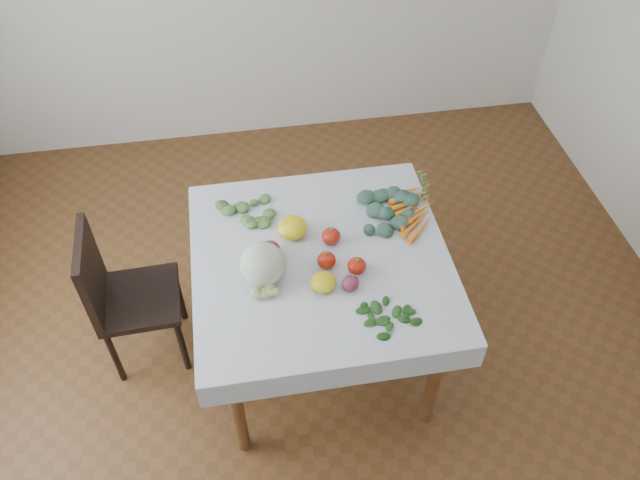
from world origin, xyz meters
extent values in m
plane|color=brown|center=(0.00, 0.00, 0.00)|extent=(4.00, 4.00, 0.00)
cube|color=brown|center=(0.00, 0.00, 0.73)|extent=(1.00, 1.00, 0.04)
cylinder|color=brown|center=(-0.44, -0.44, 0.35)|extent=(0.06, 0.06, 0.71)
cylinder|color=brown|center=(0.44, -0.44, 0.35)|extent=(0.06, 0.06, 0.71)
cylinder|color=brown|center=(-0.44, 0.44, 0.35)|extent=(0.06, 0.06, 0.71)
cylinder|color=brown|center=(0.44, 0.44, 0.35)|extent=(0.06, 0.06, 0.71)
cube|color=white|center=(0.00, 0.00, 0.75)|extent=(1.12, 1.12, 0.01)
cube|color=black|center=(-0.86, 0.19, 0.41)|extent=(0.39, 0.39, 0.04)
cube|color=black|center=(-1.03, 0.18, 0.63)|extent=(0.05, 0.38, 0.42)
cylinder|color=black|center=(-1.02, 0.02, 0.19)|extent=(0.03, 0.03, 0.39)
cylinder|color=black|center=(-0.69, 0.03, 0.19)|extent=(0.03, 0.03, 0.39)
cylinder|color=black|center=(-1.03, 0.34, 0.19)|extent=(0.03, 0.03, 0.39)
cylinder|color=black|center=(-0.70, 0.36, 0.19)|extent=(0.03, 0.03, 0.39)
ellipsoid|color=beige|center=(-0.26, -0.07, 0.84)|extent=(0.24, 0.24, 0.17)
ellipsoid|color=#A91C0B|center=(0.02, -0.05, 0.79)|extent=(0.08, 0.08, 0.07)
ellipsoid|color=#A91C0B|center=(-0.11, 0.14, 0.79)|extent=(0.08, 0.08, 0.06)
ellipsoid|color=#A91C0B|center=(0.06, 0.09, 0.79)|extent=(0.09, 0.09, 0.07)
ellipsoid|color=#A91C0B|center=(0.14, -0.10, 0.79)|extent=(0.11, 0.11, 0.07)
ellipsoid|color=yellow|center=(-0.10, 0.16, 0.80)|extent=(0.14, 0.14, 0.09)
ellipsoid|color=yellow|center=(-0.02, -0.17, 0.79)|extent=(0.12, 0.12, 0.07)
ellipsoid|color=#5A1940|center=(-0.22, 0.05, 0.79)|extent=(0.11, 0.11, 0.08)
ellipsoid|color=#5A1940|center=(0.09, -0.19, 0.79)|extent=(0.08, 0.08, 0.06)
ellipsoid|color=#C4CF77|center=(-0.24, -0.15, 0.78)|extent=(0.04, 0.04, 0.04)
ellipsoid|color=#C4CF77|center=(-0.26, -0.14, 0.78)|extent=(0.04, 0.04, 0.04)
ellipsoid|color=#C4CF77|center=(-0.24, -0.17, 0.78)|extent=(0.04, 0.04, 0.04)
ellipsoid|color=#C4CF77|center=(-0.22, -0.13, 0.78)|extent=(0.04, 0.04, 0.04)
ellipsoid|color=#C4CF77|center=(-0.29, -0.15, 0.78)|extent=(0.04, 0.04, 0.04)
ellipsoid|color=#C4CF77|center=(-0.20, -0.17, 0.78)|extent=(0.04, 0.04, 0.04)
ellipsoid|color=#C4CF77|center=(-0.26, -0.11, 0.78)|extent=(0.04, 0.04, 0.04)
cone|color=orange|center=(0.48, 0.34, 0.77)|extent=(0.23, 0.07, 0.03)
cone|color=orange|center=(0.48, 0.30, 0.77)|extent=(0.22, 0.09, 0.03)
cone|color=orange|center=(0.48, 0.27, 0.77)|extent=(0.22, 0.11, 0.03)
cone|color=orange|center=(0.48, 0.23, 0.77)|extent=(0.22, 0.12, 0.03)
cone|color=orange|center=(0.48, 0.20, 0.77)|extent=(0.21, 0.14, 0.03)
cone|color=orange|center=(0.48, 0.16, 0.77)|extent=(0.20, 0.15, 0.03)
cone|color=orange|center=(0.48, 0.12, 0.77)|extent=(0.19, 0.17, 0.03)
cone|color=orange|center=(0.48, 0.09, 0.77)|extent=(0.18, 0.18, 0.03)
ellipsoid|color=#375A4A|center=(0.42, 0.21, 0.78)|extent=(0.07, 0.07, 0.04)
ellipsoid|color=#375A4A|center=(0.37, 0.23, 0.78)|extent=(0.07, 0.07, 0.04)
ellipsoid|color=#375A4A|center=(0.40, 0.17, 0.78)|extent=(0.07, 0.07, 0.04)
ellipsoid|color=#375A4A|center=(0.43, 0.25, 0.78)|extent=(0.07, 0.07, 0.04)
ellipsoid|color=#375A4A|center=(0.33, 0.20, 0.78)|extent=(0.07, 0.07, 0.04)
ellipsoid|color=#375A4A|center=(0.46, 0.18, 0.78)|extent=(0.07, 0.07, 0.04)
ellipsoid|color=#375A4A|center=(0.37, 0.28, 0.78)|extent=(0.07, 0.07, 0.04)
ellipsoid|color=#375A4A|center=(0.35, 0.14, 0.78)|extent=(0.07, 0.07, 0.04)
ellipsoid|color=#375A4A|center=(0.50, 0.24, 0.78)|extent=(0.07, 0.07, 0.04)
ellipsoid|color=#375A4A|center=(0.28, 0.25, 0.78)|extent=(0.07, 0.07, 0.04)
ellipsoid|color=#375A4A|center=(0.45, 0.11, 0.78)|extent=(0.07, 0.07, 0.04)
ellipsoid|color=#375A4A|center=(0.44, 0.32, 0.78)|extent=(0.07, 0.07, 0.04)
ellipsoid|color=#375A4A|center=(0.26, 0.15, 0.78)|extent=(0.07, 0.07, 0.04)
ellipsoid|color=#214B17|center=(0.24, -0.37, 0.76)|extent=(0.05, 0.03, 0.01)
ellipsoid|color=#214B17|center=(0.21, -0.36, 0.76)|extent=(0.05, 0.03, 0.01)
ellipsoid|color=#214B17|center=(0.23, -0.40, 0.76)|extent=(0.05, 0.03, 0.01)
ellipsoid|color=#214B17|center=(0.25, -0.35, 0.76)|extent=(0.05, 0.03, 0.01)
ellipsoid|color=#214B17|center=(0.18, -0.38, 0.76)|extent=(0.05, 0.03, 0.01)
ellipsoid|color=#214B17|center=(0.27, -0.39, 0.76)|extent=(0.05, 0.03, 0.01)
ellipsoid|color=#214B17|center=(0.21, -0.33, 0.76)|extent=(0.05, 0.03, 0.01)
ellipsoid|color=#214B17|center=(0.20, -0.42, 0.76)|extent=(0.05, 0.03, 0.01)
ellipsoid|color=#214B17|center=(0.29, -0.35, 0.76)|extent=(0.05, 0.03, 0.01)
ellipsoid|color=#214B17|center=(0.15, -0.35, 0.76)|extent=(0.05, 0.03, 0.01)
ellipsoid|color=#214B17|center=(0.27, -0.43, 0.76)|extent=(0.05, 0.03, 0.01)
ellipsoid|color=#214B17|center=(0.25, -0.30, 0.76)|extent=(0.05, 0.03, 0.01)
ellipsoid|color=#214B17|center=(0.15, -0.42, 0.76)|extent=(0.05, 0.03, 0.01)
ellipsoid|color=#214B17|center=(0.33, -0.38, 0.76)|extent=(0.05, 0.03, 0.01)
ellipsoid|color=#214B17|center=(0.15, -0.30, 0.76)|extent=(0.05, 0.03, 0.01)
ellipsoid|color=#567B38|center=(-0.28, 0.31, 0.77)|extent=(0.06, 0.06, 0.03)
ellipsoid|color=#567B38|center=(-0.32, 0.32, 0.77)|extent=(0.06, 0.06, 0.03)
ellipsoid|color=#567B38|center=(-0.29, 0.28, 0.77)|extent=(0.06, 0.06, 0.03)
ellipsoid|color=#567B38|center=(-0.28, 0.34, 0.77)|extent=(0.06, 0.06, 0.03)
ellipsoid|color=#567B38|center=(-0.35, 0.30, 0.77)|extent=(0.06, 0.06, 0.03)
ellipsoid|color=#567B38|center=(-0.24, 0.29, 0.77)|extent=(0.06, 0.06, 0.03)
ellipsoid|color=#567B38|center=(-0.33, 0.36, 0.77)|extent=(0.06, 0.06, 0.03)
ellipsoid|color=#567B38|center=(-0.32, 0.25, 0.77)|extent=(0.06, 0.06, 0.03)
ellipsoid|color=#567B38|center=(-0.23, 0.34, 0.77)|extent=(0.06, 0.06, 0.03)
ellipsoid|color=#567B38|center=(-0.39, 0.33, 0.77)|extent=(0.06, 0.06, 0.03)
ellipsoid|color=#567B38|center=(-0.24, 0.24, 0.77)|extent=(0.06, 0.06, 0.03)
ellipsoid|color=#567B38|center=(-0.28, 0.40, 0.77)|extent=(0.06, 0.06, 0.03)
ellipsoid|color=#567B38|center=(-0.39, 0.25, 0.77)|extent=(0.06, 0.06, 0.03)
camera|label=1|loc=(-0.30, -1.79, 2.79)|focal=35.00mm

